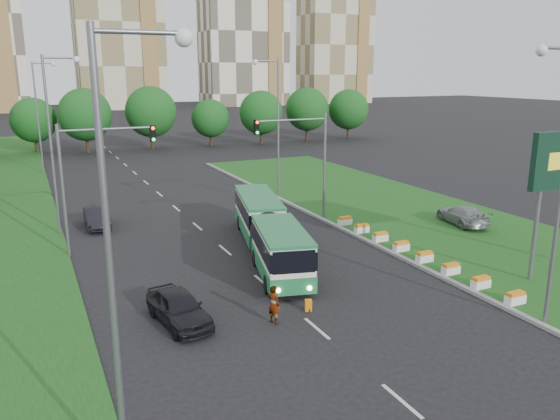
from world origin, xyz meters
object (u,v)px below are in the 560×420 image
traffic_mast_median (306,150)px  traffic_mast_left (90,168)px  shopping_trolley (308,305)px  car_median (462,215)px  car_left_far (97,217)px  car_left_near (179,307)px  articulated_bus (265,230)px  pedestrian (274,304)px

traffic_mast_median → traffic_mast_left: 15.19m
traffic_mast_median → shopping_trolley: (-7.26, -14.22, -5.08)m
traffic_mast_median → car_median: size_ratio=1.67×
traffic_mast_median → car_left_far: size_ratio=1.80×
car_left_near → car_left_far: bearing=86.3°
articulated_bus → shopping_trolley: bearing=-85.7°
articulated_bus → pedestrian: (-3.50, -8.98, -0.63)m
car_left_far → traffic_mast_left: bearing=-96.2°
articulated_bus → pedestrian: bearing=-97.0°
car_left_far → pedestrian: pedestrian is taller
traffic_mast_median → shopping_trolley: bearing=-117.0°
car_left_far → pedestrian: size_ratio=2.50×
traffic_mast_median → pedestrian: bearing=-122.2°
traffic_mast_median → pedestrian: traffic_mast_median is taller
shopping_trolley → pedestrian: bearing=-146.1°
traffic_mast_left → car_left_far: bearing=82.7°
shopping_trolley → traffic_mast_left: bearing=141.4°
car_median → car_left_far: bearing=-13.7°
car_median → pedestrian: size_ratio=2.70×
traffic_mast_left → car_left_near: (2.05, -11.90, -4.59)m
car_left_near → car_left_far: 17.88m
traffic_mast_median → articulated_bus: 8.97m
car_left_near → articulated_bus: bearing=36.5°
traffic_mast_left → car_median: bearing=-11.5°
car_median → shopping_trolley: size_ratio=8.80×
traffic_mast_median → articulated_bus: traffic_mast_median is taller
pedestrian → shopping_trolley: pedestrian is taller
traffic_mast_left → car_median: (24.90, -5.09, -4.50)m
traffic_mast_median → shopping_trolley: size_ratio=14.65×
traffic_mast_left → pedestrian: (5.90, -13.69, -4.46)m
articulated_bus → car_left_far: articulated_bus is taller
pedestrian → car_left_near: bearing=42.8°
traffic_mast_left → car_left_near: traffic_mast_left is taller
traffic_mast_left → articulated_bus: bearing=-26.6°
articulated_bus → car_left_near: bearing=-121.3°
traffic_mast_left → pedestrian: traffic_mast_left is taller
car_left_far → traffic_mast_median: bearing=-17.9°
traffic_mast_median → traffic_mast_left: same height
traffic_mast_median → traffic_mast_left: size_ratio=1.00×
traffic_mast_left → traffic_mast_median: bearing=3.8°
traffic_mast_median → car_median: (9.74, -6.09, -4.50)m
shopping_trolley → car_left_near: bearing=-172.1°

